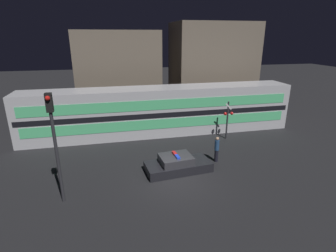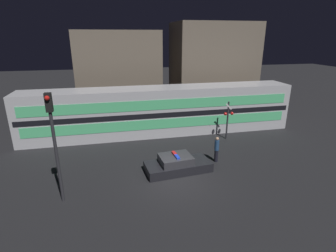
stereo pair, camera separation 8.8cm
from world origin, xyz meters
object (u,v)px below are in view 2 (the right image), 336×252
Objects in this scene: traffic_light_corner at (54,136)px; pedestrian at (217,149)px; police_car at (177,165)px; crossing_signal_near at (228,118)px; train at (161,111)px.

pedestrian is at bearing 14.97° from traffic_light_corner.
police_car is 1.35× the size of crossing_signal_near.
police_car is (-0.31, -7.22, -1.62)m from train.
train reaches higher than crossing_signal_near.
traffic_light_corner reaches higher than pedestrian.
traffic_light_corner is at bearing -169.87° from police_car.
crossing_signal_near is at bearing 56.61° from pedestrian.
crossing_signal_near reaches higher than pedestrian.
crossing_signal_near is at bearing 27.69° from traffic_light_corner.
train is at bearing 82.10° from police_car.
train is at bearing 112.19° from pedestrian.
traffic_light_corner is at bearing -152.31° from crossing_signal_near.
traffic_light_corner is at bearing -165.03° from pedestrian.
crossing_signal_near is at bearing -27.44° from train.
pedestrian is at bearing -67.81° from train.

